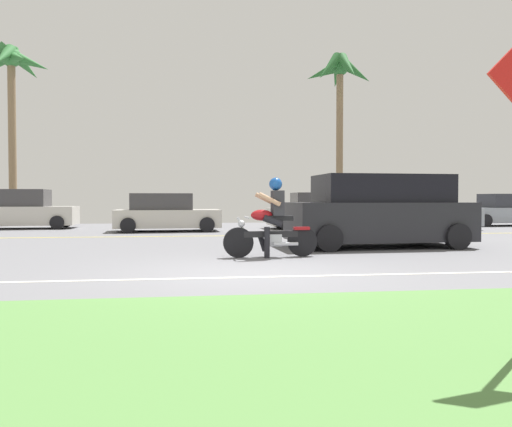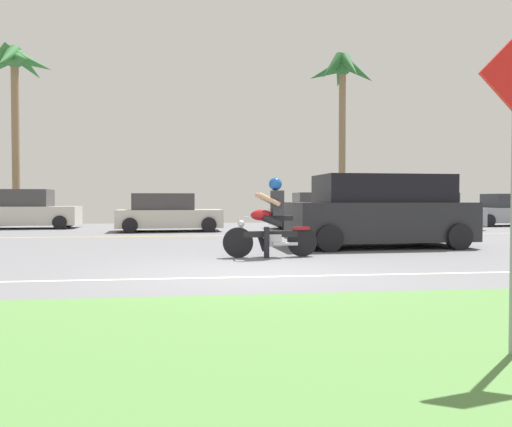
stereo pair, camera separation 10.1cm
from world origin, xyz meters
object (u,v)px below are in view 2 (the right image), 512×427
object	(u,v)px
parked_car_0	(25,210)
palm_tree_0	(341,83)
parked_car_2	(318,212)
palm_tree_1	(15,73)
motorcyclist	(271,224)
parked_car_3	(428,212)
suv_nearby	(380,212)
parked_car_4	(509,211)
parked_car_1	(168,213)

from	to	relation	value
parked_car_0	palm_tree_0	bearing A→B (deg)	8.28
parked_car_2	palm_tree_0	size ratio (longest dim) A/B	0.45
parked_car_0	palm_tree_1	xyz separation A→B (m)	(-1.15, 2.54, 6.29)
parked_car_0	palm_tree_1	world-z (taller)	palm_tree_1
motorcyclist	parked_car_0	distance (m)	14.54
parked_car_3	palm_tree_0	bearing A→B (deg)	114.60
palm_tree_1	suv_nearby	bearing A→B (deg)	-43.58
parked_car_2	parked_car_4	distance (m)	9.41
parked_car_3	palm_tree_0	size ratio (longest dim) A/B	0.48
suv_nearby	parked_car_2	world-z (taller)	suv_nearby
parked_car_2	parked_car_4	xyz separation A→B (m)	(9.34, 1.16, -0.01)
parked_car_0	parked_car_4	xyz separation A→B (m)	(21.51, -0.47, -0.07)
parked_car_2	parked_car_4	bearing A→B (deg)	7.09
suv_nearby	parked_car_3	size ratio (longest dim) A/B	1.20
parked_car_2	palm_tree_0	bearing A→B (deg)	60.54
motorcyclist	parked_car_2	world-z (taller)	motorcyclist
parked_car_2	parked_car_3	xyz separation A→B (m)	(4.30, -1.11, -0.01)
parked_car_0	parked_car_2	size ratio (longest dim) A/B	1.12
parked_car_1	motorcyclist	bearing A→B (deg)	-74.14
suv_nearby	parked_car_1	size ratio (longest dim) A/B	1.18
parked_car_4	parked_car_1	bearing A→B (deg)	-172.20
palm_tree_1	parked_car_1	bearing A→B (deg)	-35.51
motorcyclist	suv_nearby	bearing A→B (deg)	31.80
parked_car_4	palm_tree_1	bearing A→B (deg)	172.44
suv_nearby	parked_car_0	world-z (taller)	suv_nearby
palm_tree_0	palm_tree_1	distance (m)	15.43
parked_car_3	palm_tree_1	xyz separation A→B (m)	(-17.63, 5.28, 6.36)
parked_car_0	parked_car_3	distance (m)	16.71
motorcyclist	parked_car_3	world-z (taller)	motorcyclist
parked_car_0	parked_car_2	distance (m)	12.28
parked_car_4	palm_tree_0	world-z (taller)	palm_tree_0
parked_car_1	parked_car_2	size ratio (longest dim) A/B	1.07
motorcyclist	parked_car_1	distance (m)	9.47
parked_car_1	parked_car_3	size ratio (longest dim) A/B	1.02
motorcyclist	palm_tree_0	xyz separation A→B (m)	(5.65, 13.78, 6.24)
parked_car_2	suv_nearby	bearing A→B (deg)	-92.87
parked_car_3	suv_nearby	bearing A→B (deg)	-123.91
palm_tree_1	parked_car_3	bearing A→B (deg)	-16.68
parked_car_0	parked_car_2	xyz separation A→B (m)	(12.18, -1.63, -0.06)
parked_car_3	parked_car_4	size ratio (longest dim) A/B	0.95
palm_tree_0	parked_car_2	bearing A→B (deg)	-119.46
motorcyclist	parked_car_3	distance (m)	11.91
suv_nearby	motorcyclist	bearing A→B (deg)	-148.20
parked_car_2	parked_car_4	size ratio (longest dim) A/B	0.90
parked_car_3	palm_tree_1	bearing A→B (deg)	163.32
parked_car_0	palm_tree_1	distance (m)	6.88
parked_car_1	parked_car_2	distance (m)	6.21
parked_car_0	palm_tree_0	size ratio (longest dim) A/B	0.51
palm_tree_0	palm_tree_1	xyz separation A→B (m)	(-15.42, 0.46, 0.10)
parked_car_3	parked_car_4	distance (m)	5.52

